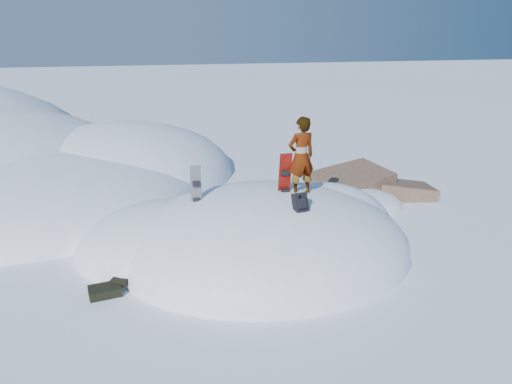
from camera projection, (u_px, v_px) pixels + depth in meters
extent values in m
plane|color=white|center=(265.00, 251.00, 11.91)|extent=(120.00, 120.00, 0.00)
ellipsoid|color=white|center=(265.00, 251.00, 11.91)|extent=(7.00, 6.00, 3.00)
ellipsoid|color=white|center=(170.00, 249.00, 11.99)|extent=(4.40, 4.00, 2.20)
ellipsoid|color=white|center=(324.00, 231.00, 13.02)|extent=(3.60, 3.20, 2.50)
ellipsoid|color=white|center=(36.00, 201.00, 15.26)|extent=(10.00, 9.00, 2.80)
ellipsoid|color=white|center=(122.00, 174.00, 18.10)|extent=(8.00, 8.00, 3.60)
ellipsoid|color=white|center=(48.00, 211.00, 14.44)|extent=(6.00, 5.00, 1.80)
cube|color=brown|center=(350.00, 192.00, 15.78)|extent=(2.82, 2.41, 1.62)
cube|color=brown|center=(401.00, 198.00, 15.81)|extent=(2.16, 1.80, 1.33)
cube|color=brown|center=(352.00, 183.00, 17.04)|extent=(2.08, 2.01, 1.10)
ellipsoid|color=white|center=(350.00, 207.00, 14.80)|extent=(3.20, 2.40, 1.00)
cube|color=red|center=(284.00, 184.00, 11.46)|extent=(0.29, 0.26, 1.52)
cube|color=black|center=(285.00, 172.00, 11.31)|extent=(0.18, 0.12, 0.14)
cube|color=black|center=(285.00, 191.00, 11.45)|extent=(0.18, 0.12, 0.14)
cube|color=black|center=(196.00, 194.00, 11.32)|extent=(0.25, 0.08, 1.33)
cube|color=black|center=(196.00, 184.00, 11.18)|extent=(0.17, 0.11, 0.11)
cube|color=black|center=(197.00, 200.00, 11.31)|extent=(0.17, 0.11, 0.11)
cube|color=black|center=(300.00, 202.00, 10.57)|extent=(0.35, 0.37, 0.44)
cube|color=black|center=(302.00, 203.00, 10.45)|extent=(0.23, 0.20, 0.24)
cylinder|color=black|center=(298.00, 199.00, 10.42)|extent=(0.03, 0.16, 0.29)
cylinder|color=black|center=(306.00, 199.00, 10.45)|extent=(0.03, 0.16, 0.29)
cube|color=black|center=(105.00, 291.00, 9.92)|extent=(0.70, 0.54, 0.17)
cube|color=black|center=(120.00, 281.00, 10.13)|extent=(0.41, 0.36, 0.12)
imported|color=slate|center=(301.00, 157.00, 11.27)|extent=(0.74, 0.57, 1.83)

